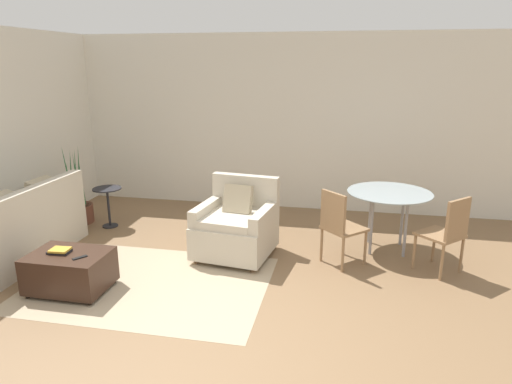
{
  "coord_description": "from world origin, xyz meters",
  "views": [
    {
      "loc": [
        1.0,
        -3.26,
        2.29
      ],
      "look_at": [
        -0.08,
        2.09,
        0.75
      ],
      "focal_mm": 32.0,
      "sensor_mm": 36.0,
      "label": 1
    }
  ],
  "objects_px": {
    "potted_plant": "(78,207)",
    "tv_remote_primary": "(80,257)",
    "dining_table": "(389,199)",
    "side_table": "(108,200)",
    "dining_chair_near_left": "(339,223)",
    "dining_chair_near_right": "(448,230)",
    "couch": "(18,234)",
    "ottoman": "(70,270)",
    "book_stack": "(60,251)",
    "armchair": "(236,227)"
  },
  "relations": [
    {
      "from": "potted_plant",
      "to": "tv_remote_primary",
      "type": "bearing_deg",
      "value": -57.16
    },
    {
      "from": "tv_remote_primary",
      "to": "dining_table",
      "type": "relative_size",
      "value": 0.14
    },
    {
      "from": "side_table",
      "to": "dining_chair_near_left",
      "type": "xyz_separation_m",
      "value": [
        3.28,
        -0.67,
        0.11
      ]
    },
    {
      "from": "side_table",
      "to": "dining_chair_near_right",
      "type": "xyz_separation_m",
      "value": [
        4.47,
        -0.67,
        0.11
      ]
    },
    {
      "from": "couch",
      "to": "potted_plant",
      "type": "bearing_deg",
      "value": 92.01
    },
    {
      "from": "couch",
      "to": "ottoman",
      "type": "relative_size",
      "value": 2.22
    },
    {
      "from": "dining_table",
      "to": "dining_chair_near_right",
      "type": "height_order",
      "value": "dining_chair_near_right"
    },
    {
      "from": "ottoman",
      "to": "book_stack",
      "type": "xyz_separation_m",
      "value": [
        -0.09,
        0.0,
        0.21
      ]
    },
    {
      "from": "book_stack",
      "to": "tv_remote_primary",
      "type": "bearing_deg",
      "value": -16.07
    },
    {
      "from": "book_stack",
      "to": "tv_remote_primary",
      "type": "height_order",
      "value": "book_stack"
    },
    {
      "from": "ottoman",
      "to": "tv_remote_primary",
      "type": "bearing_deg",
      "value": -22.75
    },
    {
      "from": "couch",
      "to": "dining_table",
      "type": "distance_m",
      "value": 4.54
    },
    {
      "from": "tv_remote_primary",
      "to": "couch",
      "type": "bearing_deg",
      "value": 151.33
    },
    {
      "from": "armchair",
      "to": "ottoman",
      "type": "xyz_separation_m",
      "value": [
        -1.47,
        -1.24,
        -0.14
      ]
    },
    {
      "from": "dining_table",
      "to": "dining_chair_near_left",
      "type": "bearing_deg",
      "value": -135.0
    },
    {
      "from": "couch",
      "to": "tv_remote_primary",
      "type": "height_order",
      "value": "couch"
    },
    {
      "from": "book_stack",
      "to": "dining_chair_near_left",
      "type": "distance_m",
      "value": 3.04
    },
    {
      "from": "tv_remote_primary",
      "to": "dining_chair_near_right",
      "type": "bearing_deg",
      "value": 18.91
    },
    {
      "from": "potted_plant",
      "to": "dining_chair_near_left",
      "type": "distance_m",
      "value": 3.91
    },
    {
      "from": "ottoman",
      "to": "potted_plant",
      "type": "xyz_separation_m",
      "value": [
        -1.12,
        1.94,
        0.01
      ]
    },
    {
      "from": "armchair",
      "to": "potted_plant",
      "type": "xyz_separation_m",
      "value": [
        -2.59,
        0.7,
        -0.13
      ]
    },
    {
      "from": "dining_table",
      "to": "tv_remote_primary",
      "type": "bearing_deg",
      "value": -149.14
    },
    {
      "from": "tv_remote_primary",
      "to": "ottoman",
      "type": "bearing_deg",
      "value": 157.25
    },
    {
      "from": "side_table",
      "to": "dining_table",
      "type": "xyz_separation_m",
      "value": [
        3.87,
        -0.08,
        0.26
      ]
    },
    {
      "from": "tv_remote_primary",
      "to": "dining_chair_near_right",
      "type": "xyz_separation_m",
      "value": [
        3.71,
        1.27,
        0.1
      ]
    },
    {
      "from": "dining_chair_near_left",
      "to": "couch",
      "type": "bearing_deg",
      "value": -171.23
    },
    {
      "from": "ottoman",
      "to": "side_table",
      "type": "height_order",
      "value": "side_table"
    },
    {
      "from": "ottoman",
      "to": "dining_table",
      "type": "relative_size",
      "value": 0.77
    },
    {
      "from": "book_stack",
      "to": "ottoman",
      "type": "bearing_deg",
      "value": -1.73
    },
    {
      "from": "armchair",
      "to": "ottoman",
      "type": "distance_m",
      "value": 1.93
    },
    {
      "from": "armchair",
      "to": "book_stack",
      "type": "distance_m",
      "value": 2.0
    },
    {
      "from": "side_table",
      "to": "potted_plant",
      "type": "bearing_deg",
      "value": 171.91
    },
    {
      "from": "armchair",
      "to": "tv_remote_primary",
      "type": "height_order",
      "value": "armchair"
    },
    {
      "from": "armchair",
      "to": "dining_table",
      "type": "bearing_deg",
      "value": 16.64
    },
    {
      "from": "armchair",
      "to": "ottoman",
      "type": "height_order",
      "value": "armchair"
    },
    {
      "from": "dining_chair_near_right",
      "to": "book_stack",
      "type": "bearing_deg",
      "value": -163.36
    },
    {
      "from": "potted_plant",
      "to": "dining_table",
      "type": "relative_size",
      "value": 1.13
    },
    {
      "from": "couch",
      "to": "dining_table",
      "type": "relative_size",
      "value": 1.7
    },
    {
      "from": "tv_remote_primary",
      "to": "dining_table",
      "type": "bearing_deg",
      "value": 30.86
    },
    {
      "from": "potted_plant",
      "to": "dining_chair_near_left",
      "type": "xyz_separation_m",
      "value": [
        3.83,
        -0.75,
        0.28
      ]
    },
    {
      "from": "armchair",
      "to": "dining_table",
      "type": "height_order",
      "value": "armchair"
    },
    {
      "from": "potted_plant",
      "to": "dining_chair_near_right",
      "type": "relative_size",
      "value": 1.3
    },
    {
      "from": "armchair",
      "to": "dining_chair_near_right",
      "type": "height_order",
      "value": "armchair"
    },
    {
      "from": "side_table",
      "to": "dining_chair_near_left",
      "type": "height_order",
      "value": "dining_chair_near_left"
    },
    {
      "from": "couch",
      "to": "tv_remote_primary",
      "type": "bearing_deg",
      "value": -28.67
    },
    {
      "from": "dining_chair_near_left",
      "to": "side_table",
      "type": "bearing_deg",
      "value": 168.46
    },
    {
      "from": "couch",
      "to": "dining_chair_near_right",
      "type": "xyz_separation_m",
      "value": [
        4.96,
        0.58,
        0.2
      ]
    },
    {
      "from": "ottoman",
      "to": "dining_chair_near_left",
      "type": "distance_m",
      "value": 2.97
    },
    {
      "from": "tv_remote_primary",
      "to": "potted_plant",
      "type": "xyz_separation_m",
      "value": [
        -1.3,
        2.02,
        -0.19
      ]
    },
    {
      "from": "ottoman",
      "to": "potted_plant",
      "type": "bearing_deg",
      "value": 119.99
    }
  ]
}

